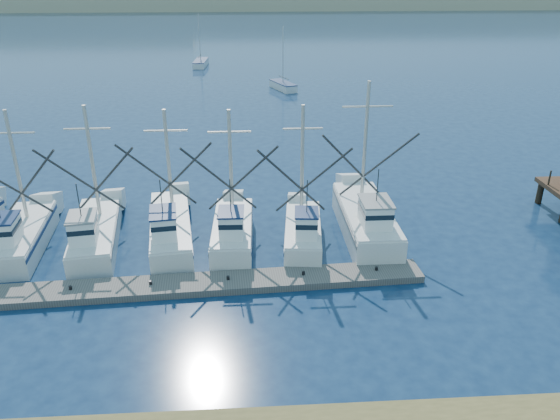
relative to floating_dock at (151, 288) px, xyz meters
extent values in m
plane|color=#0D203C|center=(7.09, -5.24, -0.19)|extent=(500.00, 500.00, 0.00)
cube|color=#5D5953|center=(0.00, 0.00, 0.00)|extent=(28.83, 3.53, 0.38)
cube|color=silver|center=(-8.26, 5.08, 0.49)|extent=(3.22, 7.83, 1.37)
cube|color=white|center=(-8.26, 3.12, 1.93)|extent=(1.64, 1.99, 1.50)
cylinder|color=#B7B2A8|center=(-8.26, 6.38, 4.54)|extent=(0.22, 0.22, 6.72)
cube|color=silver|center=(-4.01, 5.34, 0.46)|extent=(3.52, 8.42, 1.30)
cube|color=white|center=(-4.01, 3.25, 1.86)|extent=(1.66, 2.17, 1.50)
cylinder|color=#B7B2A8|center=(-4.01, 6.73, 4.56)|extent=(0.22, 0.22, 6.90)
cube|color=silver|center=(0.40, 5.64, 0.50)|extent=(3.46, 8.99, 1.38)
cube|color=white|center=(0.40, 3.39, 1.93)|extent=(1.62, 2.29, 1.50)
cylinder|color=#B7B2A8|center=(0.40, 7.13, 4.39)|extent=(0.22, 0.22, 6.41)
cube|color=silver|center=(4.18, 4.75, 0.55)|extent=(2.45, 7.03, 1.48)
cube|color=white|center=(4.18, 2.96, 2.04)|extent=(1.36, 1.73, 1.50)
cylinder|color=#B7B2A8|center=(4.18, 5.94, 4.56)|extent=(0.22, 0.22, 6.54)
cube|color=silver|center=(8.38, 4.55, 0.49)|extent=(2.73, 6.76, 1.36)
cube|color=white|center=(8.38, 2.86, 1.92)|extent=(1.36, 1.72, 1.50)
cylinder|color=#B7B2A8|center=(8.38, 5.67, 4.63)|extent=(0.22, 0.22, 6.93)
cube|color=silver|center=(12.39, 5.67, 0.65)|extent=(2.77, 8.83, 1.69)
cube|color=white|center=(12.39, 3.41, 2.25)|extent=(1.60, 2.15, 1.50)
cylinder|color=#B7B2A8|center=(12.39, 7.18, 5.29)|extent=(0.22, 0.22, 7.58)
cube|color=silver|center=(10.21, 48.63, 0.26)|extent=(3.50, 5.56, 0.90)
cylinder|color=#B7B2A8|center=(10.21, 48.93, 4.31)|extent=(0.12, 0.12, 7.20)
cube|color=silver|center=(-2.04, 67.58, 0.26)|extent=(2.23, 6.38, 0.90)
cylinder|color=#B7B2A8|center=(-2.04, 67.88, 4.31)|extent=(0.12, 0.12, 7.20)
camera|label=1|loc=(5.16, -24.43, 15.37)|focal=35.00mm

